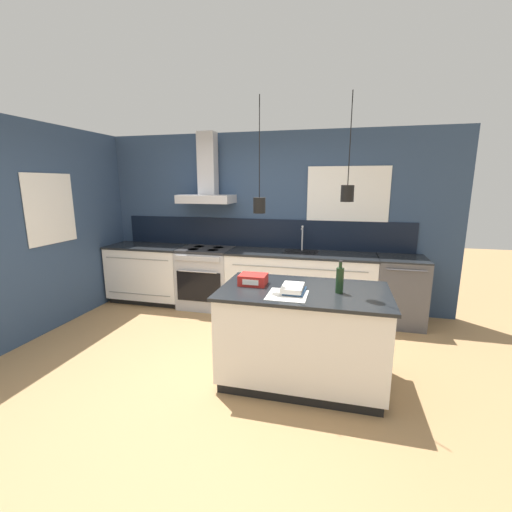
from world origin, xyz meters
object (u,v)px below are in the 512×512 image
oven_range (207,277)px  bottle_on_island (340,280)px  dishwasher (400,291)px  red_supply_box (253,279)px  book_stack (293,289)px

oven_range → bottle_on_island: bearing=-41.0°
dishwasher → red_supply_box: bearing=-134.3°
bottle_on_island → book_stack: bearing=-165.3°
dishwasher → book_stack: 2.23m
book_stack → red_supply_box: size_ratio=1.08×
dishwasher → bottle_on_island: bottle_on_island is taller
oven_range → dishwasher: size_ratio=1.00×
dishwasher → red_supply_box: size_ratio=3.53×
bottle_on_island → red_supply_box: size_ratio=1.14×
dishwasher → oven_range: bearing=-179.9°
oven_range → bottle_on_island: (1.97, -1.71, 0.58)m
red_supply_box → dishwasher: bearing=45.7°
dishwasher → bottle_on_island: bearing=-115.0°
bottle_on_island → red_supply_box: (-0.81, 0.06, -0.07)m
oven_range → dishwasher: bearing=0.1°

